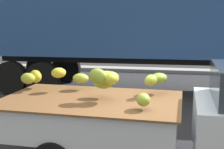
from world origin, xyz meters
name	(u,v)px	position (x,y,z in m)	size (l,w,h in m)	color
curb_strip	(165,70)	(0.00, 9.71, 0.08)	(80.00, 0.80, 0.16)	gray
pickup_truck	(222,119)	(0.99, -0.09, 0.89)	(5.20, 2.05, 1.70)	silver
semi_trailer	(158,15)	(-0.23, 5.51, 2.54)	(12.03, 2.75, 3.95)	navy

